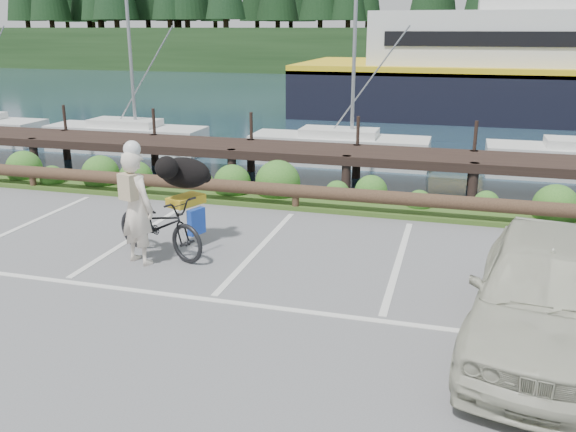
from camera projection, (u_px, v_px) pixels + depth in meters
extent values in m
plane|color=#5E5F61|center=(220.00, 290.00, 9.67)|extent=(72.00, 72.00, 0.00)
plane|color=#192E3D|center=(422.00, 89.00, 54.15)|extent=(160.00, 160.00, 0.00)
cube|color=#3D5B21|center=(303.00, 200.00, 14.53)|extent=(34.00, 1.60, 0.10)
imported|color=black|center=(160.00, 225.00, 11.03)|extent=(2.25, 1.44, 1.12)
imported|color=beige|center=(136.00, 208.00, 10.51)|extent=(0.86, 0.71, 2.01)
ellipsoid|color=black|center=(185.00, 173.00, 11.30)|extent=(0.81, 1.11, 0.58)
imported|color=beige|center=(547.00, 292.00, 7.72)|extent=(2.48, 4.73, 1.54)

